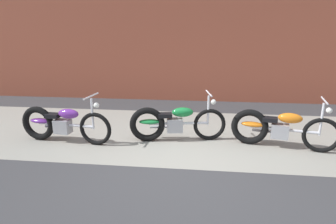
{
  "coord_description": "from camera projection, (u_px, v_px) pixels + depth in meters",
  "views": [
    {
      "loc": [
        0.26,
        -4.18,
        2.17
      ],
      "look_at": [
        -0.31,
        0.82,
        0.75
      ],
      "focal_mm": 29.62,
      "sensor_mm": 36.0,
      "label": 1
    }
  ],
  "objects": [
    {
      "name": "ground_plane",
      "position": [
        181.0,
        169.0,
        4.61
      ],
      "size": [
        80.0,
        80.0,
        0.0
      ],
      "primitive_type": "plane",
      "color": "#38383A"
    },
    {
      "name": "sidewalk_slab",
      "position": [
        186.0,
        133.0,
        6.28
      ],
      "size": [
        36.0,
        3.5,
        0.01
      ],
      "primitive_type": "cube",
      "color": "gray",
      "rests_on": "ground"
    },
    {
      "name": "brick_building_wall",
      "position": [
        193.0,
        16.0,
        8.84
      ],
      "size": [
        36.0,
        0.5,
        5.47
      ],
      "primitive_type": "cube",
      "color": "brown",
      "rests_on": "ground"
    },
    {
      "name": "motorcycle_purple",
      "position": [
        59.0,
        123.0,
        5.69
      ],
      "size": [
        2.0,
        0.6,
        1.03
      ],
      "rotation": [
        0.0,
        0.0,
        -0.11
      ],
      "color": "black",
      "rests_on": "ground"
    },
    {
      "name": "motorcycle_green",
      "position": [
        171.0,
        123.0,
        5.74
      ],
      "size": [
        2.0,
        0.62,
        1.03
      ],
      "rotation": [
        0.0,
        0.0,
        0.16
      ],
      "color": "black",
      "rests_on": "ground"
    },
    {
      "name": "motorcycle_orange",
      "position": [
        276.0,
        128.0,
        5.42
      ],
      "size": [
        1.98,
        0.72,
        1.03
      ],
      "rotation": [
        0.0,
        0.0,
        -0.22
      ],
      "color": "black",
      "rests_on": "ground"
    }
  ]
}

